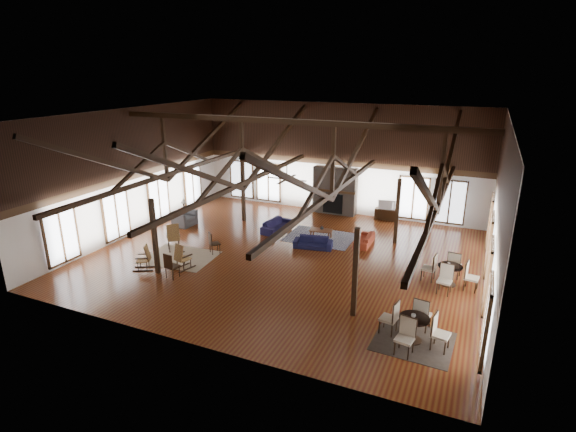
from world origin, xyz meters
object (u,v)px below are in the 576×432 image
at_px(sofa_navy_front, 313,243).
at_px(cafe_table_far, 450,272).
at_px(sofa_orange, 364,239).
at_px(coffee_table, 321,231).
at_px(tv_console, 386,214).
at_px(cafe_table_near, 414,325).
at_px(sofa_navy_left, 276,225).
at_px(armchair, 184,218).

bearing_deg(sofa_navy_front, cafe_table_far, -23.18).
distance_m(sofa_orange, coffee_table, 2.12).
relative_size(coffee_table, tv_console, 0.99).
distance_m(cafe_table_near, cafe_table_far, 4.30).
bearing_deg(sofa_navy_front, coffee_table, 84.19).
xyz_separation_m(sofa_orange, cafe_table_far, (3.94, -2.72, 0.30)).
height_order(sofa_navy_left, cafe_table_far, cafe_table_far).
bearing_deg(cafe_table_near, coffee_table, 127.87).
relative_size(sofa_orange, coffee_table, 1.47).
bearing_deg(sofa_orange, armchair, -82.87).
bearing_deg(sofa_navy_front, tv_console, 57.88).
distance_m(coffee_table, cafe_table_far, 6.63).
relative_size(cafe_table_far, tv_console, 1.83).
distance_m(sofa_navy_left, cafe_table_far, 8.87).
bearing_deg(cafe_table_near, sofa_navy_front, 133.35).
bearing_deg(cafe_table_far, sofa_navy_front, 167.08).
relative_size(sofa_navy_left, cafe_table_far, 0.89).
bearing_deg(cafe_table_near, sofa_orange, 115.30).
xyz_separation_m(sofa_navy_front, cafe_table_far, (5.95, -1.36, 0.29)).
distance_m(cafe_table_far, tv_console, 7.71).
bearing_deg(sofa_navy_left, sofa_orange, -83.83).
distance_m(coffee_table, tv_console, 4.59).
height_order(coffee_table, cafe_table_far, cafe_table_far).
relative_size(sofa_orange, cafe_table_far, 0.79).
xyz_separation_m(sofa_orange, cafe_table_near, (3.29, -6.97, 0.30)).
xyz_separation_m(coffee_table, tv_console, (2.25, 4.01, -0.07)).
bearing_deg(sofa_orange, sofa_navy_front, -56.10).
relative_size(armchair, cafe_table_far, 0.55).
relative_size(coffee_table, cafe_table_near, 0.53).
bearing_deg(cafe_table_far, coffee_table, 155.95).
bearing_deg(sofa_orange, tv_console, 178.07).
height_order(sofa_orange, cafe_table_far, cafe_table_far).
bearing_deg(tv_console, sofa_navy_front, -111.86).
relative_size(sofa_navy_left, tv_console, 1.64).
relative_size(cafe_table_near, cafe_table_far, 1.01).
height_order(sofa_navy_front, coffee_table, sofa_navy_front).
bearing_deg(sofa_orange, cafe_table_far, 55.38).
height_order(sofa_navy_left, coffee_table, sofa_navy_left).
xyz_separation_m(sofa_navy_front, armchair, (-7.21, 0.19, 0.12)).
xyz_separation_m(sofa_navy_left, sofa_orange, (4.49, -0.04, -0.03)).
bearing_deg(cafe_table_near, armchair, 155.08).
height_order(cafe_table_near, tv_console, cafe_table_near).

